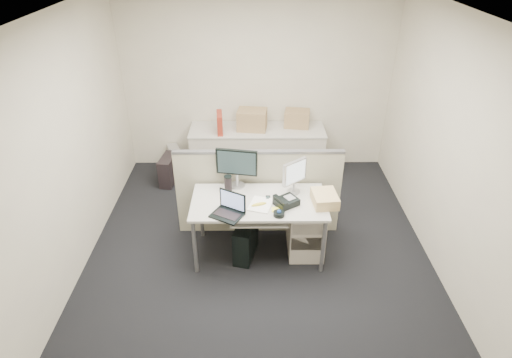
{
  "coord_description": "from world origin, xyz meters",
  "views": [
    {
      "loc": [
        -0.06,
        -3.95,
        3.36
      ],
      "look_at": [
        -0.03,
        0.15,
        0.93
      ],
      "focal_mm": 30.0,
      "sensor_mm": 36.0,
      "label": 1
    }
  ],
  "objects_px": {
    "monitor_main": "(237,168)",
    "desk_phone": "(286,202)",
    "laptop": "(227,207)",
    "desk": "(259,206)"
  },
  "relations": [
    {
      "from": "laptop",
      "to": "desk_phone",
      "type": "relative_size",
      "value": 1.34
    },
    {
      "from": "monitor_main",
      "to": "desk_phone",
      "type": "bearing_deg",
      "value": -25.24
    },
    {
      "from": "desk",
      "to": "monitor_main",
      "type": "relative_size",
      "value": 3.15
    },
    {
      "from": "desk",
      "to": "desk_phone",
      "type": "relative_size",
      "value": 6.32
    },
    {
      "from": "laptop",
      "to": "desk_phone",
      "type": "bearing_deg",
      "value": 47.48
    },
    {
      "from": "monitor_main",
      "to": "desk_phone",
      "type": "height_order",
      "value": "monitor_main"
    },
    {
      "from": "laptop",
      "to": "desk_phone",
      "type": "distance_m",
      "value": 0.68
    },
    {
      "from": "laptop",
      "to": "monitor_main",
      "type": "bearing_deg",
      "value": 111.17
    },
    {
      "from": "monitor_main",
      "to": "desk",
      "type": "bearing_deg",
      "value": -41.64
    },
    {
      "from": "monitor_main",
      "to": "laptop",
      "type": "height_order",
      "value": "monitor_main"
    }
  ]
}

